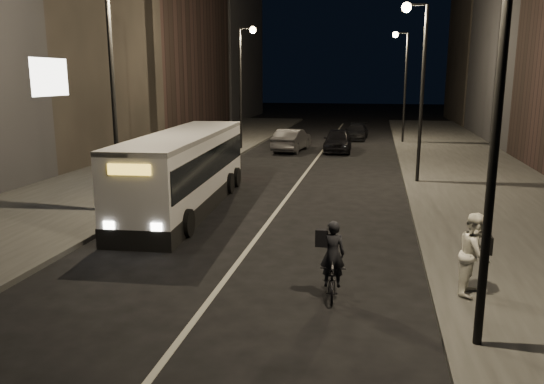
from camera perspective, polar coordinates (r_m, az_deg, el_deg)
The scene contains 15 objects.
ground at distance 14.94m, azimuth -3.49°, elevation -7.35°, with size 180.00×180.00×0.00m, color black.
sidewalk_right at distance 28.47m, azimuth 20.87°, elevation 1.49°, with size 7.00×70.00×0.16m, color #323230.
sidewalk_left at distance 30.54m, azimuth -12.39°, elevation 2.70°, with size 7.00×70.00×0.16m, color #323230.
building_row_left at distance 46.83m, azimuth -14.55°, elevation 19.26°, with size 8.00×61.00×22.00m, color black.
streetlight_right_near at distance 9.77m, azimuth 21.99°, elevation 13.45°, with size 1.20×0.44×8.12m.
streetlight_right_mid at distance 25.67m, azimuth 15.38°, elevation 12.64°, with size 1.20×0.44×8.12m.
streetlight_right_far at distance 41.64m, azimuth 13.84°, elevation 12.42°, with size 1.20×0.44×8.12m.
streetlight_left_near at distance 19.74m, azimuth -16.18°, elevation 12.82°, with size 1.20×0.44×8.12m.
streetlight_left_far at distance 36.71m, azimuth -3.03°, elevation 12.81°, with size 1.20×0.44×8.12m.
city_bus at distance 20.78m, azimuth -9.31°, elevation 2.64°, with size 3.09×10.98×2.93m.
cyclist_on_bicycle at distance 12.45m, azimuth 6.52°, elevation -8.46°, with size 0.71×1.67×1.87m.
pedestrian_woman at distance 12.87m, azimuth 21.00°, elevation -6.24°, with size 0.92×0.72×1.90m, color white.
car_near at distance 36.56m, azimuth 7.09°, elevation 5.54°, with size 1.83×4.55×1.55m, color black.
car_mid at distance 36.58m, azimuth 2.13°, elevation 5.62°, with size 1.63×4.68×1.54m, color #333335.
car_far at distance 44.03m, azimuth 9.05°, elevation 6.41°, with size 1.74×4.28×1.24m, color black.
Camera 1 is at (3.59, -13.61, 5.02)m, focal length 35.00 mm.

